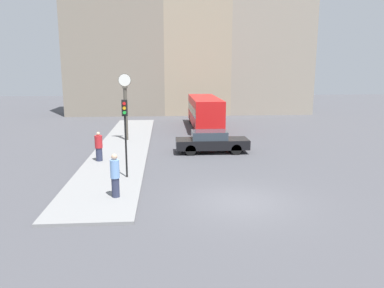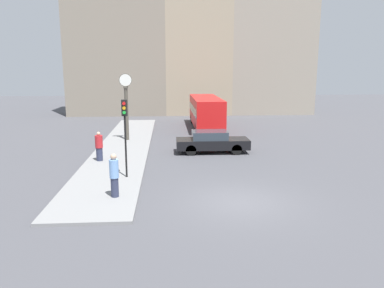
% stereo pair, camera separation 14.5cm
% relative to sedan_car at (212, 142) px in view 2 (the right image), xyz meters
% --- Properties ---
extents(ground_plane, '(120.00, 120.00, 0.00)m').
position_rel_sedan_car_xyz_m(ground_plane, '(0.07, -9.00, -0.71)').
color(ground_plane, '#47474C').
extents(sidewalk_corner, '(3.41, 25.70, 0.12)m').
position_rel_sedan_car_xyz_m(sidewalk_corner, '(-5.73, 1.85, -0.64)').
color(sidewalk_corner, gray).
rests_on(sidewalk_corner, ground_plane).
extents(building_row, '(27.97, 5.00, 17.73)m').
position_rel_sedan_car_xyz_m(building_row, '(-0.41, 21.07, 7.26)').
color(building_row, gray).
rests_on(building_row, ground_plane).
extents(sedan_car, '(4.58, 1.73, 1.39)m').
position_rel_sedan_car_xyz_m(sedan_car, '(0.00, 0.00, 0.00)').
color(sedan_car, black).
rests_on(sedan_car, ground_plane).
extents(bus_distant, '(2.36, 9.03, 2.73)m').
position_rel_sedan_car_xyz_m(bus_distant, '(0.64, 9.99, 0.86)').
color(bus_distant, red).
rests_on(bus_distant, ground_plane).
extents(traffic_light_near, '(0.26, 0.24, 3.72)m').
position_rel_sedan_car_xyz_m(traffic_light_near, '(-4.79, -5.58, 2.08)').
color(traffic_light_near, black).
rests_on(traffic_light_near, sidewalk_corner).
extents(street_clock, '(0.92, 0.33, 4.78)m').
position_rel_sedan_car_xyz_m(street_clock, '(-5.73, 4.07, 1.94)').
color(street_clock, '#4C473D').
rests_on(street_clock, sidewalk_corner).
extents(pedestrian_red_top, '(0.42, 0.42, 1.66)m').
position_rel_sedan_car_xyz_m(pedestrian_red_top, '(-6.66, -2.21, 0.23)').
color(pedestrian_red_top, '#2D334C').
rests_on(pedestrian_red_top, sidewalk_corner).
extents(pedestrian_blue_stripe, '(0.37, 0.37, 1.80)m').
position_rel_sedan_car_xyz_m(pedestrian_blue_stripe, '(-4.96, -8.41, 0.32)').
color(pedestrian_blue_stripe, '#2D334C').
rests_on(pedestrian_blue_stripe, sidewalk_corner).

